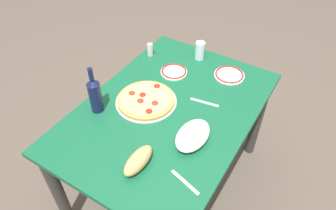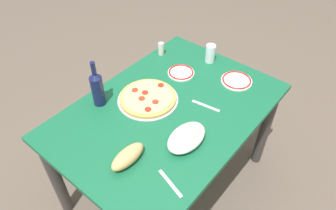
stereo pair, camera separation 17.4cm
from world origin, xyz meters
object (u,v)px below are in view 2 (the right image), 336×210
object	(u,v)px
pepperoni_pizza	(148,98)
baked_pasta_dish	(187,137)
spice_shaker	(161,49)
bread_loaf	(128,157)
water_glass	(210,53)
side_plate_near	(181,72)
side_plate_far	(237,80)
wine_bottle	(97,88)
dining_table	(168,123)

from	to	relation	value
pepperoni_pizza	baked_pasta_dish	world-z (taller)	baked_pasta_dish
baked_pasta_dish	spice_shaker	distance (m)	0.80
bread_loaf	spice_shaker	distance (m)	0.92
baked_pasta_dish	water_glass	xyz separation A→B (m)	(-0.66, -0.31, 0.02)
side_plate_near	spice_shaker	world-z (taller)	spice_shaker
pepperoni_pizza	water_glass	distance (m)	0.55
bread_loaf	side_plate_far	bearing A→B (deg)	174.27
wine_bottle	water_glass	xyz separation A→B (m)	(-0.74, 0.25, -0.05)
side_plate_far	spice_shaker	bearing A→B (deg)	-82.93
baked_pasta_dish	wine_bottle	xyz separation A→B (m)	(0.08, -0.56, 0.07)
pepperoni_pizza	baked_pasta_dish	size ratio (longest dim) A/B	1.47
pepperoni_pizza	side_plate_near	size ratio (longest dim) A/B	2.08
wine_bottle	bread_loaf	xyz separation A→B (m)	(0.19, 0.42, -0.08)
pepperoni_pizza	bread_loaf	world-z (taller)	bread_loaf
wine_bottle	baked_pasta_dish	bearing A→B (deg)	98.45
spice_shaker	wine_bottle	bearing A→B (deg)	4.99
side_plate_far	bread_loaf	size ratio (longest dim) A/B	0.97
pepperoni_pizza	bread_loaf	distance (m)	0.44
pepperoni_pizza	spice_shaker	distance (m)	0.47
side_plate_near	baked_pasta_dish	bearing A→B (deg)	40.60
dining_table	baked_pasta_dish	world-z (taller)	baked_pasta_dish
dining_table	side_plate_near	size ratio (longest dim) A/B	7.60
wine_bottle	water_glass	distance (m)	0.78
wine_bottle	water_glass	bearing A→B (deg)	161.32
side_plate_near	bread_loaf	world-z (taller)	bread_loaf
dining_table	side_plate_near	world-z (taller)	side_plate_near
side_plate_far	spice_shaker	size ratio (longest dim) A/B	2.19
pepperoni_pizza	water_glass	bearing A→B (deg)	174.05
side_plate_near	side_plate_far	distance (m)	0.35
wine_bottle	water_glass	world-z (taller)	wine_bottle
bread_loaf	side_plate_near	bearing A→B (deg)	-162.02
wine_bottle	spice_shaker	bearing A→B (deg)	-175.01
dining_table	water_glass	size ratio (longest dim) A/B	10.56
dining_table	bread_loaf	size ratio (longest dim) A/B	6.56
side_plate_near	pepperoni_pizza	bearing A→B (deg)	1.07
baked_pasta_dish	side_plate_far	size ratio (longest dim) A/B	1.26
dining_table	water_glass	xyz separation A→B (m)	(-0.53, -0.08, 0.18)
spice_shaker	pepperoni_pizza	bearing A→B (deg)	31.27
side_plate_far	spice_shaker	xyz separation A→B (m)	(0.07, -0.55, 0.03)
wine_bottle	pepperoni_pizza	bearing A→B (deg)	135.01
side_plate_far	baked_pasta_dish	bearing A→B (deg)	5.34
baked_pasta_dish	bread_loaf	distance (m)	0.31
baked_pasta_dish	water_glass	bearing A→B (deg)	-155.15
water_glass	bread_loaf	world-z (taller)	water_glass
wine_bottle	side_plate_far	world-z (taller)	wine_bottle
pepperoni_pizza	side_plate_near	distance (m)	0.32
pepperoni_pizza	spice_shaker	bearing A→B (deg)	-148.73
water_glass	baked_pasta_dish	bearing A→B (deg)	24.85
bread_loaf	spice_shaker	bearing A→B (deg)	-149.31
baked_pasta_dish	side_plate_far	distance (m)	0.59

